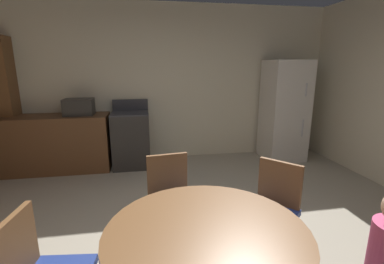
{
  "coord_description": "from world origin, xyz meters",
  "views": [
    {
      "loc": [
        -0.36,
        -1.95,
        1.67
      ],
      "look_at": [
        0.19,
        1.17,
        0.89
      ],
      "focal_mm": 25.48,
      "sensor_mm": 36.0,
      "label": 1
    }
  ],
  "objects_px": {
    "chair_northeast": "(273,206)",
    "chair_north": "(170,196)",
    "refrigerator": "(284,111)",
    "microwave": "(79,107)",
    "oven_range": "(131,139)",
    "dining_table": "(206,254)"
  },
  "relations": [
    {
      "from": "refrigerator",
      "to": "chair_northeast",
      "type": "height_order",
      "value": "refrigerator"
    },
    {
      "from": "microwave",
      "to": "chair_north",
      "type": "xyz_separation_m",
      "value": [
        1.22,
        -2.23,
        -0.53
      ]
    },
    {
      "from": "microwave",
      "to": "oven_range",
      "type": "bearing_deg",
      "value": 0.27
    },
    {
      "from": "chair_northeast",
      "to": "microwave",
      "type": "bearing_deg",
      "value": -91.67
    },
    {
      "from": "dining_table",
      "to": "refrigerator",
      "type": "bearing_deg",
      "value": 55.66
    },
    {
      "from": "chair_northeast",
      "to": "chair_north",
      "type": "height_order",
      "value": "same"
    },
    {
      "from": "refrigerator",
      "to": "microwave",
      "type": "height_order",
      "value": "refrigerator"
    },
    {
      "from": "chair_northeast",
      "to": "chair_north",
      "type": "relative_size",
      "value": 1.0
    },
    {
      "from": "oven_range",
      "to": "chair_north",
      "type": "height_order",
      "value": "oven_range"
    },
    {
      "from": "chair_north",
      "to": "microwave",
      "type": "bearing_deg",
      "value": -158.54
    },
    {
      "from": "microwave",
      "to": "dining_table",
      "type": "bearing_deg",
      "value": -67.12
    },
    {
      "from": "oven_range",
      "to": "dining_table",
      "type": "xyz_separation_m",
      "value": [
        0.56,
        -3.19,
        0.13
      ]
    },
    {
      "from": "chair_northeast",
      "to": "chair_north",
      "type": "distance_m",
      "value": 0.91
    },
    {
      "from": "oven_range",
      "to": "dining_table",
      "type": "height_order",
      "value": "oven_range"
    },
    {
      "from": "microwave",
      "to": "dining_table",
      "type": "distance_m",
      "value": 3.48
    },
    {
      "from": "microwave",
      "to": "dining_table",
      "type": "height_order",
      "value": "microwave"
    },
    {
      "from": "oven_range",
      "to": "refrigerator",
      "type": "relative_size",
      "value": 0.62
    },
    {
      "from": "oven_range",
      "to": "microwave",
      "type": "distance_m",
      "value": 0.96
    },
    {
      "from": "refrigerator",
      "to": "microwave",
      "type": "xyz_separation_m",
      "value": [
        -3.48,
        0.05,
        0.15
      ]
    },
    {
      "from": "oven_range",
      "to": "chair_northeast",
      "type": "bearing_deg",
      "value": -63.29
    },
    {
      "from": "oven_range",
      "to": "chair_northeast",
      "type": "height_order",
      "value": "oven_range"
    },
    {
      "from": "chair_north",
      "to": "dining_table",
      "type": "bearing_deg",
      "value": -0.0
    }
  ]
}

